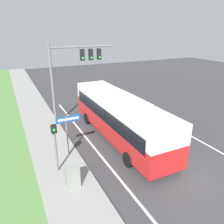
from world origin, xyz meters
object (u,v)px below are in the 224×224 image
(signal_gantry, at_px, (74,67))
(utility_cabinet, at_px, (73,176))
(pedestrian_signal, at_px, (55,141))
(bus, at_px, (119,115))
(street_sign, at_px, (68,127))

(signal_gantry, height_order, utility_cabinet, signal_gantry)
(pedestrian_signal, distance_m, utility_cabinet, 2.13)
(utility_cabinet, bearing_deg, pedestrian_signal, 103.36)
(bus, bearing_deg, street_sign, -168.52)
(street_sign, bearing_deg, utility_cabinet, -102.64)
(bus, height_order, street_sign, bus)
(bus, xyz_separation_m, street_sign, (-3.93, -0.80, 0.14))
(bus, distance_m, street_sign, 4.01)
(bus, relative_size, signal_gantry, 1.73)
(signal_gantry, bearing_deg, utility_cabinet, -108.71)
(utility_cabinet, bearing_deg, signal_gantry, 71.29)
(pedestrian_signal, bearing_deg, signal_gantry, 64.19)
(signal_gantry, xyz_separation_m, street_sign, (-2.10, -5.16, -2.75))
(signal_gantry, bearing_deg, street_sign, -112.15)
(signal_gantry, relative_size, utility_cabinet, 5.57)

